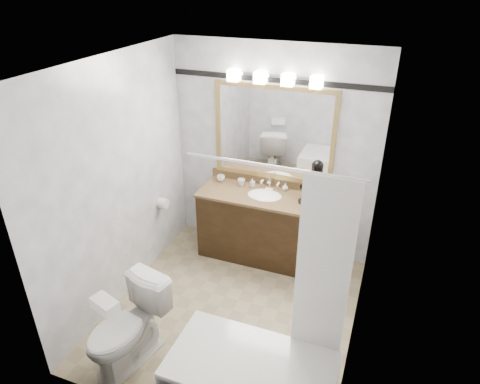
% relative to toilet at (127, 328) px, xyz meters
% --- Properties ---
extents(room, '(2.42, 2.62, 2.52)m').
position_rel_toilet_xyz_m(room, '(0.62, 0.92, 0.86)').
color(room, gray).
rests_on(room, ground).
extents(vanity, '(1.53, 0.58, 0.97)m').
position_rel_toilet_xyz_m(vanity, '(0.62, 1.94, 0.05)').
color(vanity, black).
rests_on(vanity, ground).
extents(mirror, '(1.40, 0.04, 1.10)m').
position_rel_toilet_xyz_m(mirror, '(0.62, 2.20, 1.11)').
color(mirror, tan).
rests_on(mirror, room).
extents(vanity_light_bar, '(1.02, 0.14, 0.12)m').
position_rel_toilet_xyz_m(vanity_light_bar, '(0.62, 2.15, 1.74)').
color(vanity_light_bar, silver).
rests_on(vanity_light_bar, room).
extents(accent_stripe, '(2.40, 0.01, 0.06)m').
position_rel_toilet_xyz_m(accent_stripe, '(0.62, 2.21, 1.71)').
color(accent_stripe, black).
rests_on(accent_stripe, room).
extents(bathtub, '(1.30, 0.75, 1.96)m').
position_rel_toilet_xyz_m(bathtub, '(1.17, 0.02, -0.11)').
color(bathtub, white).
rests_on(bathtub, ground).
extents(tp_roll, '(0.11, 0.12, 0.12)m').
position_rel_toilet_xyz_m(tp_roll, '(-0.52, 1.58, 0.31)').
color(tp_roll, white).
rests_on(tp_roll, room).
extents(toilet, '(0.61, 0.85, 0.79)m').
position_rel_toilet_xyz_m(toilet, '(0.00, 0.00, 0.00)').
color(toilet, white).
rests_on(toilet, ground).
extents(tissue_box, '(0.26, 0.19, 0.09)m').
position_rel_toilet_xyz_m(tissue_box, '(0.00, -0.20, 0.44)').
color(tissue_box, white).
rests_on(tissue_box, toilet).
extents(coffee_maker, '(0.17, 0.20, 0.31)m').
position_rel_toilet_xyz_m(coffee_maker, '(1.11, 1.98, 0.62)').
color(coffee_maker, black).
rests_on(coffee_maker, vanity).
extents(cup_left, '(0.12, 0.12, 0.07)m').
position_rel_toilet_xyz_m(cup_left, '(0.00, 2.09, 0.49)').
color(cup_left, white).
rests_on(cup_left, vanity).
extents(cup_right, '(0.11, 0.11, 0.08)m').
position_rel_toilet_xyz_m(cup_right, '(0.28, 2.07, 0.50)').
color(cup_right, white).
rests_on(cup_right, vanity).
extents(soap_bottle_a, '(0.06, 0.06, 0.10)m').
position_rel_toilet_xyz_m(soap_bottle_a, '(0.41, 2.08, 0.51)').
color(soap_bottle_a, white).
rests_on(soap_bottle_a, vanity).
extents(soap_bottle_b, '(0.07, 0.07, 0.09)m').
position_rel_toilet_xyz_m(soap_bottle_b, '(0.80, 2.13, 0.50)').
color(soap_bottle_b, white).
rests_on(soap_bottle_b, vanity).
extents(soap_bar, '(0.09, 0.06, 0.03)m').
position_rel_toilet_xyz_m(soap_bar, '(0.63, 2.05, 0.47)').
color(soap_bar, beige).
rests_on(soap_bar, vanity).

